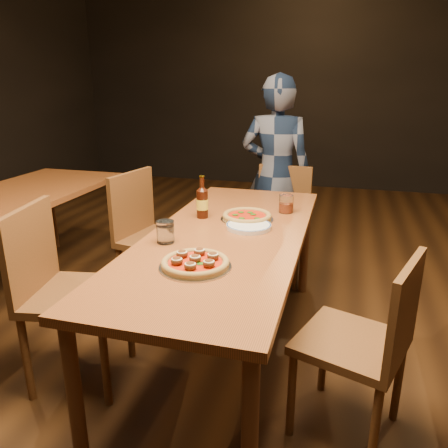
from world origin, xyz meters
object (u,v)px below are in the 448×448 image
(pizza_margherita, at_px, (247,216))
(chair_main_sw, at_px, (159,239))
(table_left, at_px, (3,208))
(plate_stack, at_px, (249,226))
(chair_main_nw, at_px, (77,293))
(pizza_meatball, at_px, (195,263))
(beer_bottle, at_px, (202,203))
(water_glass, at_px, (165,232))
(diner, at_px, (276,175))
(chair_main_e, at_px, (351,341))
(chair_end, at_px, (278,223))
(amber_glass, at_px, (286,204))
(table_main, at_px, (227,246))

(pizza_margherita, bearing_deg, chair_main_sw, 161.64)
(table_left, xyz_separation_m, plate_stack, (1.79, -0.18, 0.08))
(chair_main_nw, xyz_separation_m, pizza_meatball, (0.67, -0.07, 0.28))
(chair_main_sw, height_order, pizza_meatball, chair_main_sw)
(beer_bottle, height_order, water_glass, beer_bottle)
(water_glass, bearing_deg, pizza_margherita, 57.08)
(diner, bearing_deg, pizza_margherita, 93.50)
(chair_main_e, distance_m, plate_stack, 0.82)
(table_left, distance_m, plate_stack, 1.81)
(pizza_meatball, height_order, pizza_margherita, pizza_meatball)
(table_left, height_order, pizza_margherita, pizza_margherita)
(beer_bottle, distance_m, water_glass, 0.45)
(table_left, height_order, chair_end, chair_end)
(plate_stack, bearing_deg, amber_glass, 67.00)
(chair_end, xyz_separation_m, diner, (-0.07, 0.24, 0.33))
(pizza_meatball, bearing_deg, chair_end, 85.58)
(chair_main_nw, xyz_separation_m, pizza_margherita, (0.73, 0.66, 0.28))
(chair_end, bearing_deg, amber_glass, -74.92)
(plate_stack, xyz_separation_m, diner, (-0.06, 1.27, 0.03))
(table_left, relative_size, pizza_margherita, 6.52)
(chair_main_nw, distance_m, chair_main_e, 1.35)
(table_main, bearing_deg, chair_end, 84.61)
(plate_stack, height_order, diner, diner)
(table_main, bearing_deg, chair_main_e, -30.23)
(pizza_margherita, bearing_deg, amber_glass, 46.73)
(plate_stack, relative_size, beer_bottle, 1.01)
(chair_main_nw, bearing_deg, beer_bottle, -47.04)
(pizza_margherita, xyz_separation_m, amber_glass, (0.20, 0.21, 0.04))
(chair_main_e, relative_size, diner, 0.57)
(table_left, height_order, water_glass, water_glass)
(beer_bottle, relative_size, water_glass, 2.20)
(chair_main_nw, distance_m, chair_main_sw, 0.88)
(pizza_meatball, height_order, plate_stack, pizza_meatball)
(table_left, bearing_deg, diner, 32.10)
(table_left, height_order, chair_main_e, chair_main_e)
(water_glass, bearing_deg, plate_stack, 42.68)
(pizza_meatball, relative_size, beer_bottle, 1.29)
(plate_stack, relative_size, water_glass, 2.21)
(plate_stack, relative_size, amber_glass, 2.24)
(table_left, relative_size, water_glass, 17.91)
(chair_main_nw, height_order, chair_main_e, chair_main_nw)
(water_glass, bearing_deg, pizza_meatball, -45.84)
(water_glass, distance_m, diner, 1.62)
(plate_stack, height_order, amber_glass, amber_glass)
(table_main, distance_m, diner, 1.39)
(diner, bearing_deg, chair_main_e, 112.25)
(chair_main_sw, relative_size, amber_glass, 8.86)
(diner, bearing_deg, chair_end, 109.86)
(table_left, height_order, beer_bottle, beer_bottle)
(chair_main_sw, bearing_deg, chair_main_nw, -173.67)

